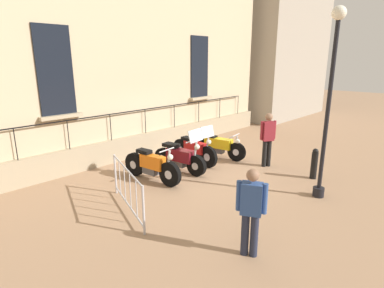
% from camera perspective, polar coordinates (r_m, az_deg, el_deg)
% --- Properties ---
extents(ground_plane, '(60.00, 60.00, 0.00)m').
position_cam_1_polar(ground_plane, '(10.05, -0.18, -4.36)').
color(ground_plane, '#9E7A5B').
extents(building_facade, '(0.82, 13.70, 7.45)m').
position_cam_1_polar(building_facade, '(11.46, -10.34, 16.20)').
color(building_facade, '#C6B28E').
rests_on(building_facade, ground_plane).
extents(motorcycle_orange, '(2.09, 0.58, 1.04)m').
position_cam_1_polar(motorcycle_orange, '(8.94, -7.35, -4.05)').
color(motorcycle_orange, black).
rests_on(motorcycle_orange, ground_plane).
extents(motorcycle_maroon, '(1.95, 0.74, 1.41)m').
position_cam_1_polar(motorcycle_maroon, '(9.60, -2.23, -2.53)').
color(motorcycle_maroon, black).
rests_on(motorcycle_maroon, ground_plane).
extents(motorcycle_red, '(2.00, 0.63, 1.36)m').
position_cam_1_polar(motorcycle_red, '(10.37, 0.48, -1.08)').
color(motorcycle_red, black).
rests_on(motorcycle_red, ground_plane).
extents(motorcycle_yellow, '(2.15, 0.72, 0.90)m').
position_cam_1_polar(motorcycle_yellow, '(11.02, 4.68, -0.32)').
color(motorcycle_yellow, black).
rests_on(motorcycle_yellow, ground_plane).
extents(lamppost, '(0.32, 0.32, 4.51)m').
position_cam_1_polar(lamppost, '(8.03, 23.83, 7.63)').
color(lamppost, black).
rests_on(lamppost, ground_plane).
extents(crowd_barrier, '(2.16, 0.80, 1.05)m').
position_cam_1_polar(crowd_barrier, '(7.24, -11.73, -7.92)').
color(crowd_barrier, '#B7B7BF').
rests_on(crowd_barrier, ground_plane).
extents(bollard, '(0.18, 0.18, 0.91)m').
position_cam_1_polar(bollard, '(9.70, 21.48, -3.35)').
color(bollard, black).
rests_on(bollard, ground_plane).
extents(pedestrian_standing, '(0.49, 0.36, 1.62)m').
position_cam_1_polar(pedestrian_standing, '(5.53, 10.76, -11.48)').
color(pedestrian_standing, '#23283D').
rests_on(pedestrian_standing, ground_plane).
extents(pedestrian_walking, '(0.38, 0.46, 1.75)m').
position_cam_1_polar(pedestrian_walking, '(10.20, 13.70, 1.33)').
color(pedestrian_walking, black).
rests_on(pedestrian_walking, ground_plane).
extents(distant_building, '(3.63, 6.82, 13.31)m').
position_cam_1_polar(distant_building, '(20.50, 15.86, 23.94)').
color(distant_building, '#9E9384').
rests_on(distant_building, ground_plane).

